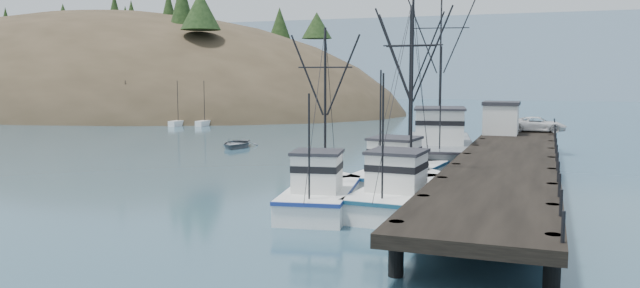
# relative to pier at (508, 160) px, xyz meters

# --- Properties ---
(ground) EXTENTS (400.00, 400.00, 0.00)m
(ground) POSITION_rel_pier_xyz_m (-14.00, -16.00, -1.69)
(ground) COLOR #29495C
(ground) RESTS_ON ground
(pier) EXTENTS (6.00, 44.00, 2.00)m
(pier) POSITION_rel_pier_xyz_m (0.00, 0.00, 0.00)
(pier) COLOR black
(pier) RESTS_ON ground
(headland) EXTENTS (134.80, 78.00, 51.00)m
(headland) POSITION_rel_pier_xyz_m (-88.95, 62.61, -6.24)
(headland) COLOR #382D1E
(headland) RESTS_ON ground
(distant_ridge) EXTENTS (360.00, 40.00, 26.00)m
(distant_ridge) POSITION_rel_pier_xyz_m (-4.00, 154.00, -1.69)
(distant_ridge) COLOR #9EB2C6
(distant_ridge) RESTS_ON ground
(distant_ridge_far) EXTENTS (180.00, 25.00, 18.00)m
(distant_ridge_far) POSITION_rel_pier_xyz_m (-54.00, 169.00, -1.69)
(distant_ridge_far) COLOR silver
(distant_ridge_far) RESTS_ON ground
(moored_sailboats) EXTENTS (15.43, 18.63, 6.35)m
(moored_sailboats) POSITION_rel_pier_xyz_m (-46.62, 38.56, -1.36)
(moored_sailboats) COLOR white
(moored_sailboats) RESTS_ON ground
(trawler_near) EXTENTS (4.30, 11.42, 11.53)m
(trawler_near) POSITION_rel_pier_xyz_m (-4.78, -8.67, -0.87)
(trawler_near) COLOR white
(trawler_near) RESTS_ON ground
(trawler_mid) EXTENTS (4.64, 9.91, 9.95)m
(trawler_mid) POSITION_rel_pier_xyz_m (-8.83, -10.55, -0.87)
(trawler_mid) COLOR white
(trawler_mid) RESTS_ON ground
(trawler_far) EXTENTS (4.89, 11.69, 11.84)m
(trawler_far) POSITION_rel_pier_xyz_m (-6.30, -2.30, -0.87)
(trawler_far) COLOR white
(trawler_far) RESTS_ON ground
(work_vessel) EXTENTS (7.61, 17.41, 14.25)m
(work_vessel) POSITION_rel_pier_xyz_m (-5.93, 9.13, -0.46)
(work_vessel) COLOR slate
(work_vessel) RESTS_ON ground
(pier_shed) EXTENTS (3.00, 3.20, 2.80)m
(pier_shed) POSITION_rel_pier_xyz_m (-1.50, 14.15, 1.73)
(pier_shed) COLOR silver
(pier_shed) RESTS_ON pier
(pickup_truck) EXTENTS (4.94, 2.43, 1.35)m
(pickup_truck) POSITION_rel_pier_xyz_m (1.47, 17.52, 0.98)
(pickup_truck) COLOR silver
(pickup_truck) RESTS_ON pier
(motorboat) EXTENTS (4.66, 5.77, 1.06)m
(motorboat) POSITION_rel_pier_xyz_m (-26.27, 12.83, -1.69)
(motorboat) COLOR slate
(motorboat) RESTS_ON ground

